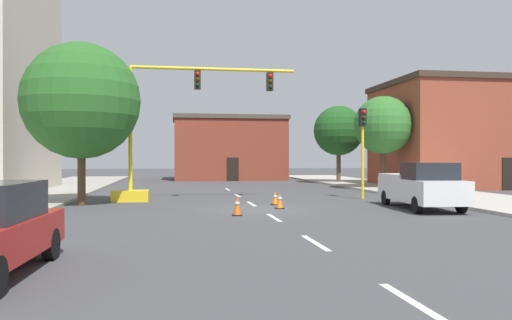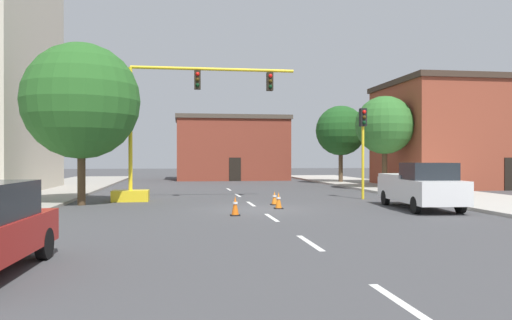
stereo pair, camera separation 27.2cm
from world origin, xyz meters
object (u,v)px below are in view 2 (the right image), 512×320
at_px(traffic_signal_gantry, 155,156).
at_px(traffic_cone_roadside_a, 235,206).
at_px(traffic_light_pole_right, 363,132).
at_px(tree_right_mid, 385,125).
at_px(traffic_cone_roadside_b, 279,201).
at_px(tree_left_near, 81,101).
at_px(pickup_truck_white, 421,186).
at_px(tree_right_far, 341,131).
at_px(traffic_cone_roadside_c, 274,198).

bearing_deg(traffic_signal_gantry, traffic_cone_roadside_a, -64.57).
relative_size(traffic_light_pole_right, tree_right_mid, 0.75).
xyz_separation_m(traffic_light_pole_right, traffic_cone_roadside_b, (-5.38, -4.24, -3.18)).
relative_size(tree_left_near, pickup_truck_white, 1.35).
bearing_deg(tree_right_mid, traffic_cone_roadside_b, -129.80).
distance_m(tree_right_far, traffic_cone_roadside_a, 25.50).
height_order(traffic_cone_roadside_b, traffic_cone_roadside_c, traffic_cone_roadside_b).
distance_m(tree_left_near, tree_right_mid, 20.36).
xyz_separation_m(traffic_light_pole_right, pickup_truck_white, (0.59, -5.26, -2.55)).
distance_m(tree_left_near, traffic_cone_roadside_a, 9.49).
bearing_deg(traffic_cone_roadside_a, tree_left_near, 141.47).
bearing_deg(tree_right_mid, traffic_cone_roadside_c, -134.05).
relative_size(traffic_light_pole_right, tree_right_far, 0.72).
relative_size(tree_right_far, tree_right_mid, 1.03).
bearing_deg(traffic_cone_roadside_b, pickup_truck_white, -9.71).
height_order(tree_left_near, traffic_cone_roadside_a, tree_left_near).
bearing_deg(pickup_truck_white, traffic_signal_gantry, 153.27).
relative_size(traffic_light_pole_right, traffic_cone_roadside_b, 6.70).
distance_m(traffic_cone_roadside_b, traffic_cone_roadside_c, 1.79).
xyz_separation_m(traffic_signal_gantry, tree_left_near, (-3.23, -1.79, 2.54)).
bearing_deg(traffic_cone_roadside_b, tree_right_mid, 50.20).
distance_m(tree_right_mid, traffic_cone_roadside_b, 15.70).
relative_size(tree_right_far, traffic_cone_roadside_a, 8.79).
height_order(tree_left_near, tree_right_mid, tree_left_near).
bearing_deg(traffic_signal_gantry, tree_left_near, -151.05).
relative_size(pickup_truck_white, traffic_cone_roadside_c, 8.79).
xyz_separation_m(tree_right_far, pickup_truck_white, (-3.37, -21.14, -3.51)).
xyz_separation_m(tree_left_near, tree_right_far, (18.03, 17.18, -0.31)).
xyz_separation_m(traffic_cone_roadside_b, traffic_cone_roadside_c, (0.16, 1.78, -0.04)).
distance_m(tree_right_mid, traffic_cone_roadside_c, 14.34).
xyz_separation_m(tree_right_far, traffic_cone_roadside_c, (-9.19, -18.34, -4.18)).
height_order(traffic_light_pole_right, tree_left_near, tree_left_near).
height_order(traffic_light_pole_right, pickup_truck_white, traffic_light_pole_right).
distance_m(traffic_signal_gantry, pickup_truck_white, 12.86).
xyz_separation_m(tree_right_mid, traffic_cone_roadside_b, (-9.71, -11.66, -4.06)).
bearing_deg(traffic_cone_roadside_a, traffic_cone_roadside_c, 60.76).
distance_m(traffic_signal_gantry, traffic_cone_roadside_a, 8.00).
bearing_deg(traffic_cone_roadside_b, traffic_cone_roadside_a, -132.85).
relative_size(tree_left_near, traffic_cone_roadside_a, 9.93).
xyz_separation_m(traffic_signal_gantry, pickup_truck_white, (11.43, -5.76, -1.28)).
height_order(traffic_light_pole_right, tree_right_far, tree_right_far).
distance_m(traffic_signal_gantry, traffic_light_pole_right, 10.92).
relative_size(traffic_signal_gantry, traffic_cone_roadside_a, 12.32).
relative_size(traffic_signal_gantry, tree_right_far, 1.40).
height_order(traffic_signal_gantry, traffic_light_pole_right, traffic_signal_gantry).
bearing_deg(traffic_signal_gantry, tree_right_far, 46.11).
relative_size(tree_right_mid, traffic_cone_roadside_c, 10.19).
relative_size(traffic_light_pole_right, tree_left_near, 0.64).
bearing_deg(tree_right_far, tree_right_mid, -87.53).
relative_size(traffic_signal_gantry, pickup_truck_white, 1.67).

